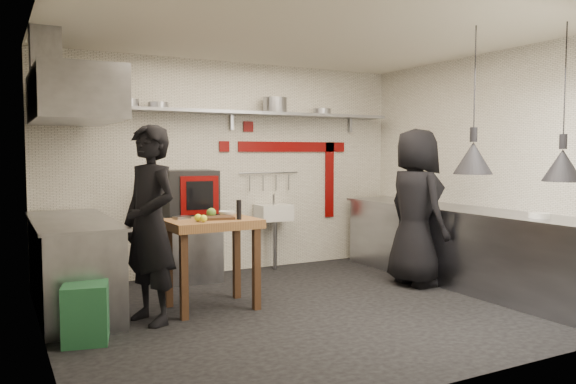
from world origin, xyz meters
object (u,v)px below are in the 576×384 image
oven_stand (192,248)px  prep_table (212,264)px  chef_right (416,207)px  combi_oven (190,194)px  chef_left (150,224)px  green_bin (86,313)px

oven_stand → prep_table: 1.34m
prep_table → chef_right: 2.59m
combi_oven → prep_table: bearing=-92.9°
oven_stand → chef_left: 1.84m
chef_left → green_bin: bearing=-83.9°
combi_oven → chef_right: size_ratio=0.32×
oven_stand → green_bin: bearing=-124.4°
combi_oven → chef_left: chef_left is taller
combi_oven → chef_left: size_ratio=0.33×
prep_table → combi_oven: bearing=79.0°
oven_stand → prep_table: (-0.23, -1.32, 0.06)m
oven_stand → chef_right: 2.80m
oven_stand → green_bin: size_ratio=1.60×
prep_table → chef_right: (2.54, -0.17, 0.48)m
combi_oven → green_bin: (-1.51, -1.79, -0.84)m
oven_stand → green_bin: oven_stand is taller
green_bin → chef_left: (0.63, 0.31, 0.68)m
oven_stand → combi_oven: combi_oven is taller
prep_table → chef_right: chef_right is taller
green_bin → chef_right: bearing=4.9°
chef_left → prep_table: bearing=85.6°
oven_stand → combi_oven: (-0.03, -0.03, 0.69)m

